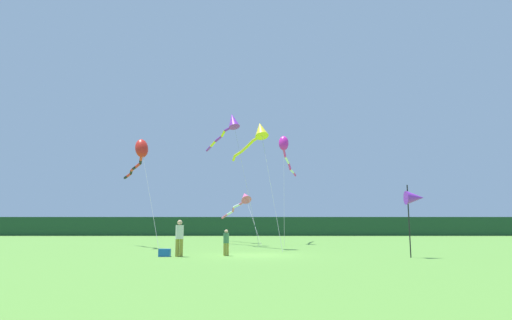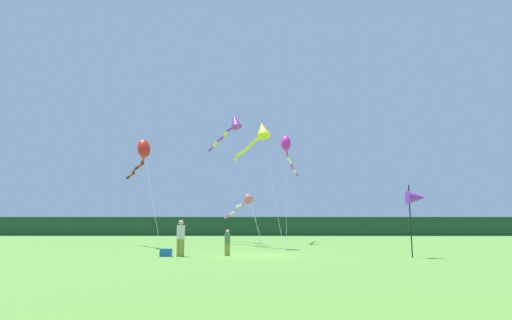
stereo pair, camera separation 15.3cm
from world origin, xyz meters
The scene contains 11 objects.
ground_plane centered at (0.00, 0.00, 0.00)m, with size 120.00×120.00×0.00m, color #5B9338.
distant_treeline centered at (0.00, 45.00, 1.42)m, with size 108.00×3.95×2.84m, color #1E4228.
person_adult centered at (-3.76, -1.09, 1.02)m, with size 0.40×0.40×1.83m.
person_child centered at (-1.43, -0.46, 0.75)m, with size 0.30×0.30×1.34m.
cooler_box centered at (-4.50, -1.02, 0.19)m, with size 0.58×0.35×0.39m, color #1959B2.
banner_flag_pole centered at (8.05, -1.70, 2.90)m, with size 0.90×0.70×3.57m.
kite_red centered at (-8.30, 7.65, 6.84)m, with size 4.97×8.53×7.87m.
kite_yellow centered at (0.26, 6.85, 8.09)m, with size 3.51×8.27×8.99m.
kite_purple centered at (-2.00, 12.02, 10.01)m, with size 4.88×7.44×10.97m.
kite_magenta centered at (2.73, 14.92, 8.42)m, with size 2.15×10.51×9.54m.
kite_rainbow centered at (-1.14, 16.58, 3.89)m, with size 4.02×10.09×4.83m.
Camera 1 is at (0.12, -23.27, 1.56)m, focal length 30.29 mm.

